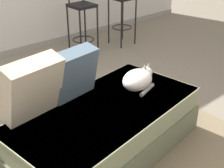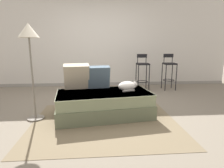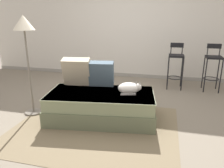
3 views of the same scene
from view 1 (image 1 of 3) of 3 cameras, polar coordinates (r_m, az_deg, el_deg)
name	(u,v)px [view 1 (image 1 of 3)]	position (r m, az deg, el deg)	size (l,w,h in m)	color
ground_plane	(79,129)	(3.01, -5.97, -8.25)	(16.00, 16.00, 0.00)	slate
area_rug	(131,168)	(2.59, 3.41, -15.08)	(2.33, 1.95, 0.01)	#75664C
couch	(106,129)	(2.62, -1.06, -8.25)	(1.73, 1.06, 0.43)	#636B50
throw_pillow_corner	(32,88)	(2.35, -14.47, -0.77)	(0.48, 0.33, 0.48)	beige
throw_pillow_middle	(73,73)	(2.58, -7.09, 1.95)	(0.43, 0.28, 0.43)	#4C6070
cat	(138,79)	(2.76, 4.86, 0.87)	(0.38, 0.32, 0.20)	white
bar_stool_near_window	(82,16)	(4.49, -5.57, 12.25)	(0.32, 0.32, 1.00)	black
bar_stool_by_doorway	(122,7)	(4.95, 1.76, 13.87)	(0.32, 0.32, 1.00)	black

